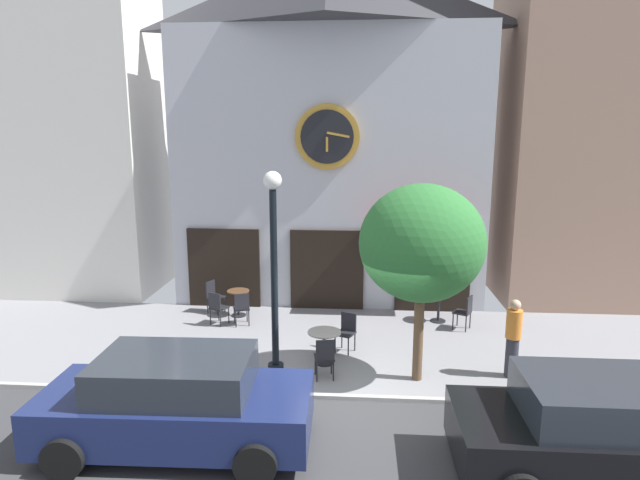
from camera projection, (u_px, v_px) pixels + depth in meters
ground_plane at (358, 403)px, 10.12m from camera, size 24.44×10.96×0.13m
clock_building at (330, 125)px, 15.70m from camera, size 8.97×3.77×10.05m
neighbor_building_left at (58, 38)px, 16.14m from camera, size 5.43×3.17×15.59m
neighbor_building_right at (623, 31)px, 15.36m from camera, size 6.49×4.08×15.74m
street_lamp at (274, 278)px, 10.57m from camera, size 0.36×0.36×4.29m
street_tree at (422, 244)px, 10.49m from camera, size 2.48×2.23×4.05m
cafe_table_rightmost at (238, 299)px, 14.77m from camera, size 0.61×0.61×0.73m
cafe_table_near_curb at (324, 340)px, 11.69m from camera, size 0.74×0.74×0.74m
cafe_table_center_right at (439, 304)px, 14.32m from camera, size 0.61×0.61×0.77m
cafe_chair_by_entrance at (465, 310)px, 13.72m from camera, size 0.54×0.54×0.90m
cafe_chair_facing_wall at (347, 329)px, 12.39m from camera, size 0.53×0.53×0.90m
cafe_chair_facing_street at (217, 306)px, 14.05m from camera, size 0.53×0.53×0.90m
cafe_chair_left_end at (242, 306)px, 14.00m from camera, size 0.51×0.51×0.90m
cafe_chair_near_tree at (213, 294)px, 15.05m from camera, size 0.52×0.52×0.90m
cafe_chair_right_end at (325, 355)px, 10.93m from camera, size 0.46×0.46×0.90m
pedestrian_orange at (513, 337)px, 11.01m from camera, size 0.41×0.41×1.67m
parked_car_navy at (177, 402)px, 8.56m from camera, size 4.34×2.10×1.55m
parked_car_black at (605, 432)px, 7.72m from camera, size 4.31×2.03×1.55m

